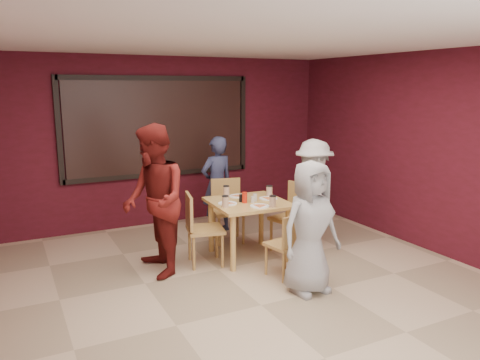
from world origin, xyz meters
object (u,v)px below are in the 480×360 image
dining_table (248,208)px  chair_front (289,242)px  chair_back (227,206)px  chair_left (199,225)px  diner_front (310,228)px  diner_back (217,184)px  diner_left (154,201)px  diner_right (313,192)px  chair_right (294,213)px

dining_table → chair_front: bearing=-83.8°
chair_back → chair_left: size_ratio=0.98×
chair_left → diner_front: bearing=-59.0°
chair_front → diner_back: 2.14m
chair_left → diner_left: bearing=-175.3°
dining_table → diner_back: (0.10, 1.25, 0.09)m
dining_table → chair_back: size_ratio=1.11×
dining_table → diner_left: diner_left is taller
chair_back → chair_left: (-0.76, -0.75, 0.01)m
diner_back → diner_right: 1.57m
diner_back → diner_right: size_ratio=0.99×
chair_back → diner_left: diner_left is taller
chair_left → chair_right: 1.42m
chair_back → diner_left: bearing=-149.7°
dining_table → diner_right: 1.11m
dining_table → diner_back: 1.26m
dining_table → chair_front: dining_table is taller
chair_front → diner_back: size_ratio=0.53×
chair_back → chair_right: (0.65, -0.84, 0.02)m
chair_back → diner_right: 1.30m
dining_table → diner_front: diner_front is taller
diner_back → chair_left: bearing=48.0°
diner_left → diner_front: bearing=49.6°
dining_table → chair_right: chair_right is taller
chair_right → diner_left: 2.06m
chair_back → chair_right: chair_right is taller
chair_front → dining_table: bearing=96.2°
chair_left → diner_front: size_ratio=0.63×
chair_front → diner_left: (-1.41, 0.85, 0.48)m
chair_back → chair_left: chair_left is taller
diner_left → chair_back: bearing=122.4°
chair_back → diner_front: (0.04, -2.08, 0.23)m
diner_front → diner_right: diner_right is taller
diner_right → chair_left: bearing=101.6°
diner_front → diner_left: bearing=134.0°
chair_right → diner_back: (-0.61, 1.31, 0.23)m
diner_right → diner_left: bearing=102.6°
chair_right → diner_right: 0.48m
chair_left → diner_right: size_ratio=0.61×
diner_front → diner_back: bearing=86.4°
chair_back → chair_front: bearing=-88.6°
chair_left → diner_right: 1.83m
chair_right → diner_right: size_ratio=0.62×
chair_back → diner_front: 2.10m
chair_front → chair_left: bearing=131.9°
chair_front → chair_right: (0.61, 0.81, 0.09)m
dining_table → diner_back: diner_back is taller
dining_table → chair_right: 0.73m
chair_right → diner_front: bearing=-116.3°
chair_left → chair_right: (1.42, -0.09, 0.01)m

